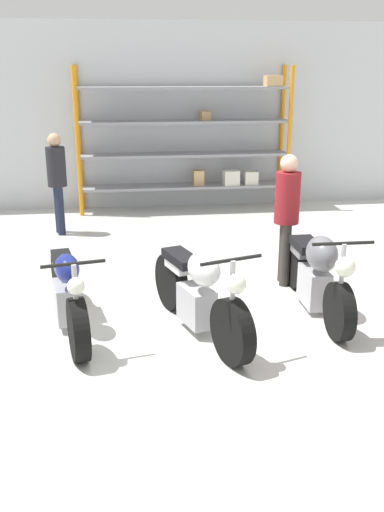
{
  "coord_description": "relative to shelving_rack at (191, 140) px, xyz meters",
  "views": [
    {
      "loc": [
        -0.78,
        -5.7,
        2.74
      ],
      "look_at": [
        0.0,
        0.4,
        0.7
      ],
      "focal_mm": 40.0,
      "sensor_mm": 36.0,
      "label": 1
    }
  ],
  "objects": [
    {
      "name": "ground_plane",
      "position": [
        -0.64,
        -5.54,
        -1.38
      ],
      "size": [
        30.0,
        30.0,
        0.0
      ],
      "primitive_type": "plane",
      "color": "silver"
    },
    {
      "name": "motorcycle_white",
      "position": [
        -0.64,
        -5.67,
        -0.92
      ],
      "size": [
        0.92,
        2.09,
        1.06
      ],
      "rotation": [
        0.0,
        0.0,
        -1.26
      ],
      "color": "black",
      "rests_on": "ground_plane"
    },
    {
      "name": "back_wall",
      "position": [
        -0.64,
        0.37,
        0.42
      ],
      "size": [
        30.0,
        0.08,
        3.6
      ],
      "color": "silver",
      "rests_on": "ground_plane"
    },
    {
      "name": "motorcycle_blue",
      "position": [
        -2.04,
        -5.35,
        -0.97
      ],
      "size": [
        0.74,
        2.17,
        1.0
      ],
      "rotation": [
        0.0,
        0.0,
        -1.37
      ],
      "color": "black",
      "rests_on": "ground_plane"
    },
    {
      "name": "person_near_rack",
      "position": [
        0.69,
        -4.33,
        -0.37
      ],
      "size": [
        0.36,
        0.36,
        1.71
      ],
      "rotation": [
        0.0,
        0.0,
        2.99
      ],
      "color": "#38332D",
      "rests_on": "ground_plane"
    },
    {
      "name": "motorcycle_grey",
      "position": [
        0.8,
        -5.27,
        -0.91
      ],
      "size": [
        0.65,
        2.13,
        1.06
      ],
      "rotation": [
        0.0,
        0.0,
        -1.57
      ],
      "color": "black",
      "rests_on": "ground_plane"
    },
    {
      "name": "person_browsing",
      "position": [
        -2.47,
        -1.51,
        -0.37
      ],
      "size": [
        0.4,
        0.4,
        1.71
      ],
      "rotation": [
        0.0,
        0.0,
        3.42
      ],
      "color": "#1E2338",
      "rests_on": "ground_plane"
    },
    {
      "name": "shelving_rack",
      "position": [
        0.0,
        0.0,
        0.0
      ],
      "size": [
        4.16,
        0.63,
        2.78
      ],
      "color": "orange",
      "rests_on": "ground_plane"
    }
  ]
}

